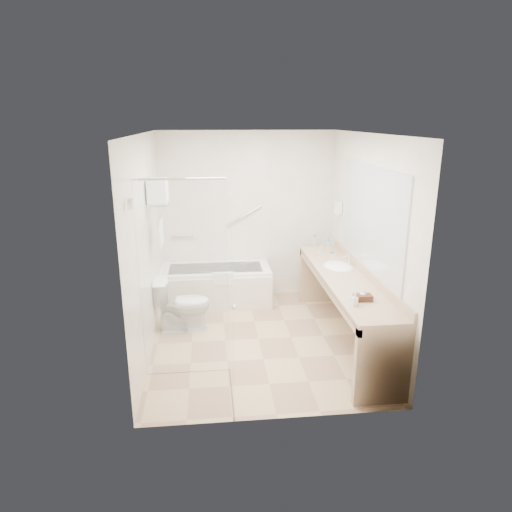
{
  "coord_description": "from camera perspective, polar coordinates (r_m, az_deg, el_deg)",
  "views": [
    {
      "loc": [
        -0.58,
        -5.16,
        2.66
      ],
      "look_at": [
        0.0,
        0.3,
        1.0
      ],
      "focal_mm": 32.0,
      "sensor_mm": 36.0,
      "label": 1
    }
  ],
  "objects": [
    {
      "name": "drinking_glass_far",
      "position": [
        6.59,
        8.17,
        1.08
      ],
      "size": [
        0.08,
        0.08,
        0.08
      ],
      "primitive_type": "cylinder",
      "rotation": [
        0.0,
        0.0,
        -0.29
      ],
      "color": "silver",
      "rests_on": "vanity_counter"
    },
    {
      "name": "faucet",
      "position": [
        5.95,
        11.63,
        -0.43
      ],
      "size": [
        0.03,
        0.03,
        0.14
      ],
      "primitive_type": "cylinder",
      "color": "silver",
      "rests_on": "vanity_counter"
    },
    {
      "name": "floor",
      "position": [
        5.83,
        0.31,
        -10.31
      ],
      "size": [
        3.2,
        3.2,
        0.0
      ],
      "primitive_type": "plane",
      "color": "tan",
      "rests_on": "ground"
    },
    {
      "name": "water_bottle_right",
      "position": [
        6.66,
        7.32,
        1.74
      ],
      "size": [
        0.06,
        0.06,
        0.2
      ],
      "rotation": [
        0.0,
        0.0,
        -0.28
      ],
      "color": "silver",
      "rests_on": "vanity_counter"
    },
    {
      "name": "drinking_glass_near",
      "position": [
        6.33,
        7.85,
        0.44
      ],
      "size": [
        0.08,
        0.08,
        0.08
      ],
      "primitive_type": "cylinder",
      "rotation": [
        0.0,
        0.0,
        -0.23
      ],
      "color": "silver",
      "rests_on": "vanity_counter"
    },
    {
      "name": "wall_right",
      "position": [
        5.67,
        13.53,
        1.95
      ],
      "size": [
        0.1,
        3.2,
        2.5
      ],
      "primitive_type": "cube",
      "color": "silver",
      "rests_on": "ground"
    },
    {
      "name": "sink",
      "position": [
        5.94,
        10.23,
        -1.49
      ],
      "size": [
        0.4,
        0.52,
        0.14
      ],
      "primitive_type": "ellipsoid",
      "color": "white",
      "rests_on": "vanity_counter"
    },
    {
      "name": "wall_back",
      "position": [
        6.93,
        -1.13,
        5.08
      ],
      "size": [
        2.6,
        0.1,
        2.5
      ],
      "primitive_type": "cube",
      "color": "silver",
      "rests_on": "ground"
    },
    {
      "name": "water_bottle_mid",
      "position": [
        6.46,
        9.03,
        1.18
      ],
      "size": [
        0.06,
        0.06,
        0.2
      ],
      "rotation": [
        0.0,
        0.0,
        -0.33
      ],
      "color": "silver",
      "rests_on": "vanity_counter"
    },
    {
      "name": "vanity_counter",
      "position": [
        5.63,
        10.95,
        -4.51
      ],
      "size": [
        0.55,
        2.7,
        0.95
      ],
      "color": "tan",
      "rests_on": "floor"
    },
    {
      "name": "amenity_basket",
      "position": [
        4.87,
        13.22,
        -5.08
      ],
      "size": [
        0.18,
        0.12,
        0.06
      ],
      "primitive_type": "cube",
      "rotation": [
        0.0,
        0.0,
        -0.02
      ],
      "color": "#462719",
      "rests_on": "vanity_counter"
    },
    {
      "name": "hairdryer_unit",
      "position": [
        6.58,
        10.25,
        5.97
      ],
      "size": [
        0.08,
        0.1,
        0.18
      ],
      "primitive_type": "cube",
      "color": "silver",
      "rests_on": "wall_right"
    },
    {
      "name": "grab_bar_long",
      "position": [
        6.88,
        -1.52,
        5.0
      ],
      "size": [
        0.53,
        0.03,
        0.33
      ],
      "primitive_type": "cylinder",
      "rotation": [
        0.0,
        1.05,
        0.0
      ],
      "color": "silver",
      "rests_on": "wall_back"
    },
    {
      "name": "water_bottle_left",
      "position": [
        5.88,
        9.48,
        -0.43
      ],
      "size": [
        0.06,
        0.06,
        0.19
      ],
      "rotation": [
        0.0,
        0.0,
        -0.09
      ],
      "color": "silver",
      "rests_on": "vanity_counter"
    },
    {
      "name": "mirror",
      "position": [
        5.46,
        14.15,
        4.58
      ],
      "size": [
        0.02,
        2.0,
        1.2
      ],
      "primitive_type": "cube",
      "color": "#B5BAC2",
      "rests_on": "wall_right"
    },
    {
      "name": "wall_left",
      "position": [
        5.39,
        -13.53,
        1.21
      ],
      "size": [
        0.1,
        3.2,
        2.5
      ],
      "primitive_type": "cube",
      "color": "silver",
      "rests_on": "ground"
    },
    {
      "name": "soap_bottle_b",
      "position": [
        4.89,
        13.21,
        -4.83
      ],
      "size": [
        0.11,
        0.13,
        0.08
      ],
      "primitive_type": "imported",
      "rotation": [
        0.0,
        0.0,
        -0.35
      ],
      "color": "silver",
      "rests_on": "vanity_counter"
    },
    {
      "name": "shower_enclosure",
      "position": [
        4.52,
        -6.35,
        -3.92
      ],
      "size": [
        0.96,
        0.91,
        2.11
      ],
      "color": "silver",
      "rests_on": "floor"
    },
    {
      "name": "wall_front",
      "position": [
        3.87,
        2.96,
        -4.56
      ],
      "size": [
        2.6,
        0.1,
        2.5
      ],
      "primitive_type": "cube",
      "color": "silver",
      "rests_on": "ground"
    },
    {
      "name": "grab_bar_short",
      "position": [
        6.94,
        -8.93,
        2.36
      ],
      "size": [
        0.4,
        0.03,
        0.03
      ],
      "primitive_type": "cylinder",
      "rotation": [
        0.0,
        1.57,
        0.0
      ],
      "color": "silver",
      "rests_on": "wall_back"
    },
    {
      "name": "toilet",
      "position": [
        6.01,
        -9.18,
        -6.0
      ],
      "size": [
        0.73,
        0.42,
        0.7
      ],
      "primitive_type": "imported",
      "rotation": [
        0.0,
        0.0,
        1.59
      ],
      "color": "white",
      "rests_on": "floor"
    },
    {
      "name": "bathtub",
      "position": [
        6.83,
        -5.01,
        -3.68
      ],
      "size": [
        1.6,
        0.73,
        0.59
      ],
      "color": "white",
      "rests_on": "floor"
    },
    {
      "name": "soap_bottle_a",
      "position": [
        4.72,
        12.16,
        -5.7
      ],
      "size": [
        0.1,
        0.14,
        0.06
      ],
      "primitive_type": "imported",
      "rotation": [
        0.0,
        0.0,
        0.32
      ],
      "color": "silver",
      "rests_on": "vanity_counter"
    },
    {
      "name": "ceiling",
      "position": [
        5.19,
        0.36,
        15.07
      ],
      "size": [
        2.6,
        3.2,
        0.1
      ],
      "primitive_type": "cube",
      "color": "silver",
      "rests_on": "wall_back"
    },
    {
      "name": "towel_shelf",
      "position": [
        5.61,
        -12.12,
        7.17
      ],
      "size": [
        0.24,
        0.55,
        0.81
      ],
      "color": "silver",
      "rests_on": "wall_left"
    }
  ]
}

